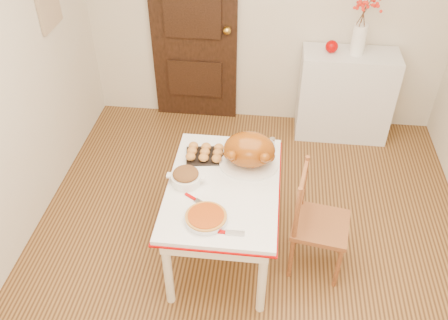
# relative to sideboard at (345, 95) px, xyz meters

# --- Properties ---
(floor) EXTENTS (3.50, 4.00, 0.00)m
(floor) POSITION_rel_sideboard_xyz_m (-0.81, -1.78, -0.45)
(floor) COLOR #402511
(floor) RESTS_ON ground
(wall_back) EXTENTS (3.50, 0.00, 2.50)m
(wall_back) POSITION_rel_sideboard_xyz_m (-0.81, 0.22, 0.80)
(wall_back) COLOR beige
(wall_back) RESTS_ON ground
(door_back) EXTENTS (0.85, 0.06, 2.06)m
(door_back) POSITION_rel_sideboard_xyz_m (-1.51, 0.19, 0.58)
(door_back) COLOR black
(door_back) RESTS_ON ground
(photo_board) EXTENTS (0.03, 0.35, 0.45)m
(photo_board) POSITION_rel_sideboard_xyz_m (-2.54, -0.58, 1.05)
(photo_board) COLOR tan
(photo_board) RESTS_ON ground
(sideboard) EXTENTS (0.89, 0.40, 0.89)m
(sideboard) POSITION_rel_sideboard_xyz_m (0.00, 0.00, 0.00)
(sideboard) COLOR silver
(sideboard) RESTS_ON floor
(kitchen_table) EXTENTS (0.79, 1.15, 0.69)m
(kitchen_table) POSITION_rel_sideboard_xyz_m (-1.00, -1.70, -0.10)
(kitchen_table) COLOR white
(kitchen_table) RESTS_ON floor
(chair_oak) EXTENTS (0.44, 0.44, 0.87)m
(chair_oak) POSITION_rel_sideboard_xyz_m (-0.30, -1.75, -0.01)
(chair_oak) COLOR #995327
(chair_oak) RESTS_ON floor
(berry_vase) EXTENTS (0.30, 0.30, 0.58)m
(berry_vase) POSITION_rel_sideboard_xyz_m (0.03, 0.00, 0.74)
(berry_vase) COLOR white
(berry_vase) RESTS_ON sideboard
(apple) EXTENTS (0.12, 0.12, 0.12)m
(apple) POSITION_rel_sideboard_xyz_m (-0.20, 0.00, 0.50)
(apple) COLOR #A40000
(apple) RESTS_ON sideboard
(turkey_platter) EXTENTS (0.52, 0.46, 0.27)m
(turkey_platter) POSITION_rel_sideboard_xyz_m (-0.84, -1.48, 0.38)
(turkey_platter) COLOR #864301
(turkey_platter) RESTS_ON kitchen_table
(pumpkin_pie) EXTENTS (0.29, 0.29, 0.06)m
(pumpkin_pie) POSITION_rel_sideboard_xyz_m (-1.07, -2.04, 0.27)
(pumpkin_pie) COLOR #9D3808
(pumpkin_pie) RESTS_ON kitchen_table
(stuffing_dish) EXTENTS (0.28, 0.23, 0.10)m
(stuffing_dish) POSITION_rel_sideboard_xyz_m (-1.26, -1.70, 0.29)
(stuffing_dish) COLOR brown
(stuffing_dish) RESTS_ON kitchen_table
(rolls_tray) EXTENTS (0.30, 0.26, 0.07)m
(rolls_tray) POSITION_rel_sideboard_xyz_m (-1.17, -1.41, 0.28)
(rolls_tray) COLOR #C3763D
(rolls_tray) RESTS_ON kitchen_table
(pie_server) EXTENTS (0.23, 0.07, 0.01)m
(pie_server) POSITION_rel_sideboard_xyz_m (-0.93, -2.14, 0.25)
(pie_server) COLOR silver
(pie_server) RESTS_ON kitchen_table
(carving_knife) EXTENTS (0.24, 0.18, 0.01)m
(carving_knife) POSITION_rel_sideboard_xyz_m (-1.14, -1.89, 0.25)
(carving_knife) COLOR silver
(carving_knife) RESTS_ON kitchen_table
(drinking_glass) EXTENTS (0.07, 0.07, 0.10)m
(drinking_glass) POSITION_rel_sideboard_xyz_m (-0.93, -1.28, 0.29)
(drinking_glass) COLOR white
(drinking_glass) RESTS_ON kitchen_table
(shaker_pair) EXTENTS (0.09, 0.04, 0.09)m
(shaker_pair) POSITION_rel_sideboard_xyz_m (-0.71, -1.24, 0.29)
(shaker_pair) COLOR white
(shaker_pair) RESTS_ON kitchen_table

